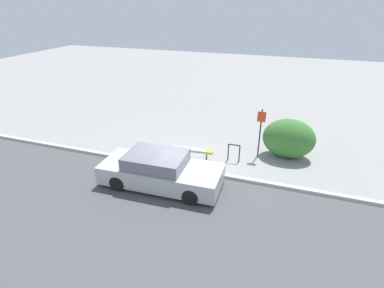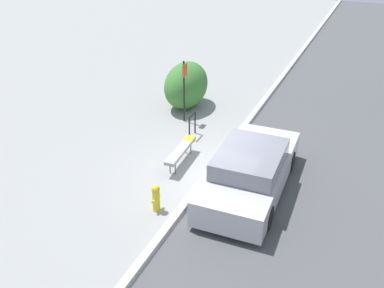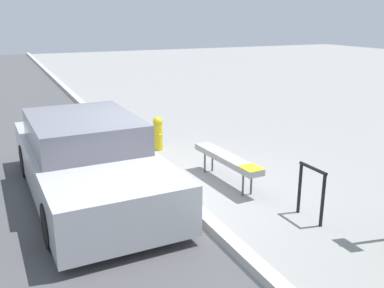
% 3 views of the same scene
% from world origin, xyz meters
% --- Properties ---
extents(ground_plane, '(60.00, 60.00, 0.00)m').
position_xyz_m(ground_plane, '(0.00, 0.00, 0.00)').
color(ground_plane, gray).
extents(road_strip, '(60.00, 10.00, 0.01)m').
position_xyz_m(road_strip, '(0.00, -5.15, 0.00)').
color(road_strip, '#4C4C4F').
rests_on(road_strip, ground_plane).
extents(curb, '(60.00, 0.20, 0.13)m').
position_xyz_m(curb, '(0.00, 0.00, 0.07)').
color(curb, '#B7B7B2').
rests_on(curb, ground_plane).
extents(bench, '(1.85, 0.41, 0.52)m').
position_xyz_m(bench, '(0.19, 1.05, 0.46)').
color(bench, '#515156').
rests_on(bench, ground_plane).
extents(bike_rack, '(0.55, 0.06, 0.83)m').
position_xyz_m(bike_rack, '(1.96, 1.45, 0.50)').
color(bike_rack, black).
rests_on(bike_rack, ground_plane).
extents(sign_post, '(0.36, 0.08, 2.30)m').
position_xyz_m(sign_post, '(2.93, 2.20, 1.38)').
color(sign_post, black).
rests_on(sign_post, ground_plane).
extents(fire_hydrant, '(0.36, 0.22, 0.77)m').
position_xyz_m(fire_hydrant, '(-2.20, 0.62, 0.41)').
color(fire_hydrant, gold).
rests_on(fire_hydrant, ground_plane).
extents(shrub_hedge, '(2.30, 1.53, 1.80)m').
position_xyz_m(shrub_hedge, '(4.17, 2.70, 0.90)').
color(shrub_hedge, '#3D7A33').
rests_on(shrub_hedge, ground_plane).
extents(parked_car_near, '(4.69, 1.98, 1.32)m').
position_xyz_m(parked_car_near, '(-0.33, -1.32, 0.62)').
color(parked_car_near, black).
rests_on(parked_car_near, ground_plane).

